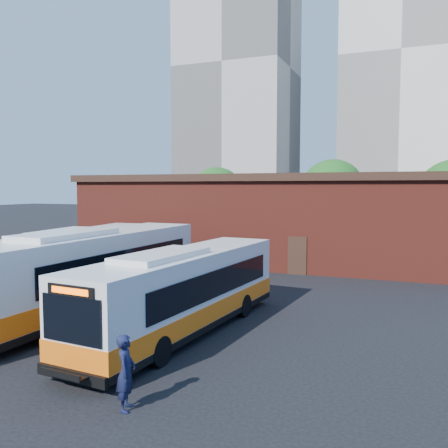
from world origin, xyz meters
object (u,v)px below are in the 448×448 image
at_px(bus_mideast, 183,294).
at_px(transit_worker, 126,372).
at_px(bus_west, 82,262).
at_px(bus_midwest, 93,275).

distance_m(bus_mideast, transit_worker, 6.31).
bearing_deg(transit_worker, bus_west, 20.92).
height_order(bus_west, transit_worker, bus_west).
xyz_separation_m(bus_west, bus_mideast, (8.40, -4.69, -0.05)).
height_order(bus_midwest, transit_worker, bus_midwest).
xyz_separation_m(bus_west, transit_worker, (9.88, -10.80, -0.58)).
distance_m(bus_west, bus_mideast, 9.62).
distance_m(bus_west, bus_midwest, 4.87).
bearing_deg(bus_west, bus_mideast, -34.42).
bearing_deg(bus_midwest, bus_west, 136.02).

